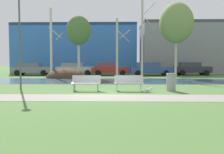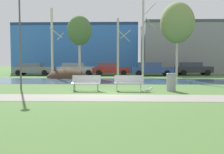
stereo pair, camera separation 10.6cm
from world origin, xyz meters
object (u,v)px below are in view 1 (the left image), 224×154
Objects in this scene: parked_sedan_second_silver at (75,69)px; bench_right at (129,83)px; bench_left at (86,83)px; parked_van_nearest_grey at (32,69)px; parked_wagon_fourth_blue at (150,69)px; streetlamp at (19,23)px; parked_hatch_third_red at (110,69)px; parked_suv_fifth_dark at (192,68)px; trash_bin at (171,82)px; seagull at (148,90)px.

bench_right is at bearing -70.92° from parked_sedan_second_silver.
bench_left is 0.35× the size of parked_van_nearest_grey.
parked_wagon_fourth_blue reaches higher than parked_sedan_second_silver.
bench_left is 0.27× the size of streetlamp.
streetlamp is at bearing 169.92° from bench_left.
parked_hatch_third_red is at bearing -4.34° from parked_sedan_second_silver.
streetlamp is 1.38× the size of parked_hatch_third_red.
parked_suv_fifth_dark is at bearing 47.69° from streetlamp.
parked_van_nearest_grey reaches higher than trash_bin.
bench_right is at bearing -56.11° from parked_van_nearest_grey.
parked_wagon_fourth_blue is 1.15× the size of parked_suv_fifth_dark.
parked_suv_fifth_dark reaches higher than parked_sedan_second_silver.
seagull is at bearing -54.39° from parked_van_nearest_grey.
parked_suv_fifth_dark is (4.98, 0.96, 0.00)m from parked_wagon_fourth_blue.
bench_left is at bearing 172.25° from seagull.
bench_left is 17.92m from parked_van_nearest_grey.
parked_sedan_second_silver is (4.99, 0.52, -0.00)m from parked_van_nearest_grey.
streetlamp is at bearing 175.86° from trash_bin.
bench_left is 3.45m from seagull.
trash_bin is 0.21× the size of parked_wagon_fourth_blue.
parked_sedan_second_silver is (-3.30, 16.40, 0.30)m from bench_left.
streetlamp reaches higher than bench_right.
streetlamp is at bearing -132.31° from parked_suv_fifth_dark.
bench_left is 16.73m from parked_sedan_second_silver.
parked_suv_fifth_dark is at bearing 0.18° from parked_sedan_second_silver.
streetlamp is at bearing 173.67° from bench_right.
parked_van_nearest_grey is at bearing -178.66° from parked_hatch_third_red.
trash_bin is 16.49m from parked_hatch_third_red.
parked_hatch_third_red is at bearing -177.91° from parked_suv_fifth_dark.
parked_sedan_second_silver is at bearing -179.82° from parked_suv_fifth_dark.
streetlamp is at bearing -107.01° from parked_hatch_third_red.
parked_hatch_third_red is at bearing 103.81° from trash_bin.
parked_van_nearest_grey is at bearing 129.46° from trash_bin.
parked_wagon_fourth_blue is at bearing 57.69° from streetlamp.
streetlamp is at bearing 171.00° from seagull.
parked_sedan_second_silver is at bearing 101.39° from bench_left.
bench_left is at bearing -92.77° from parked_hatch_third_red.
parked_van_nearest_grey is (-10.67, 15.88, 0.30)m from bench_right.
streetlamp reaches higher than parked_wagon_fourth_blue.
parked_van_nearest_grey is at bearing -174.03° from parked_sedan_second_silver.
seagull is 18.16m from parked_sedan_second_silver.
trash_bin is at bearing -76.19° from parked_hatch_third_red.
trash_bin reaches higher than bench_right.
bench_left is at bearing -78.61° from parked_sedan_second_silver.
parked_suv_fifth_dark reaches higher than parked_hatch_third_red.
parked_wagon_fourth_blue reaches higher than bench_right.
bench_right is 0.34× the size of parked_wagon_fourth_blue.
parked_wagon_fourth_blue is 5.07m from parked_suv_fifth_dark.
parked_suv_fifth_dark is at bearing 67.51° from seagull.
parked_van_nearest_grey is 18.71m from parked_suv_fifth_dark.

